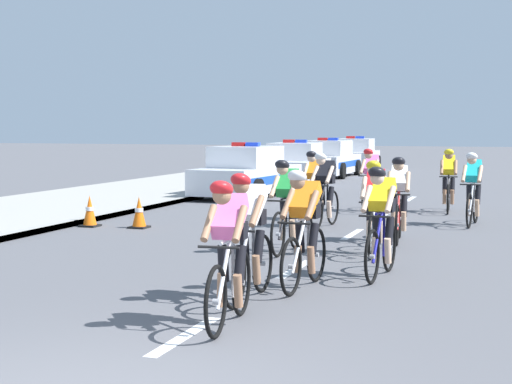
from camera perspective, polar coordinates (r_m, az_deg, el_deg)
The scene contains 21 objects.
sidewalk_slab at distance 22.25m, azimuth -12.11°, elevation -0.65°, with size 4.92×60.00×0.12m, color #A3A099.
kerb_edge at distance 21.14m, azimuth -6.55°, elevation -0.83°, with size 0.16×60.00×0.13m, color #9E9E99.
lane_markings_centre at distance 13.79m, azimuth 5.04°, elevation -3.98°, with size 0.14×21.60×0.01m.
cyclist_lead at distance 8.36m, azimuth -1.92°, elevation -4.14°, with size 0.44×1.72×1.56m.
cyclist_second at distance 9.61m, azimuth -0.53°, elevation -3.00°, with size 0.42×1.72×1.56m.
cyclist_third at distance 10.32m, azimuth 3.36°, elevation -2.48°, with size 0.43×1.72×1.56m.
cyclist_fourth at distance 11.18m, azimuth 8.72°, elevation -1.98°, with size 0.43×1.72×1.56m.
cyclist_fifth at distance 13.16m, azimuth 8.28°, elevation -0.99°, with size 0.44×1.72×1.56m.
cyclist_sixth at distance 13.27m, azimuth 2.17°, elevation -0.89°, with size 0.42×1.72×1.56m.
cyclist_seventh at distance 14.70m, azimuth 9.93°, elevation -0.42°, with size 0.45×1.72×1.56m.
cyclist_eighth at distance 16.64m, azimuth 4.81°, elevation 0.21°, with size 0.45×1.72×1.56m.
cyclist_ninth at distance 17.93m, azimuth 4.09°, elevation 0.53°, with size 0.42×1.72×1.56m.
cyclist_tenth at distance 17.45m, azimuth 14.89°, elevation 0.27°, with size 0.44×1.72×1.56m.
cyclist_eleventh at distance 19.92m, azimuth 8.00°, elevation 0.90°, with size 0.43×1.72×1.56m.
cyclist_twelfth at distance 19.99m, azimuth 13.29°, elevation 0.84°, with size 0.44×1.72×1.56m.
police_car_nearest at distance 23.81m, azimuth -0.63°, elevation 1.29°, with size 2.27×4.53×1.59m.
police_car_second at distance 28.75m, azimuth 2.77°, elevation 1.86°, with size 2.19×4.50×1.59m.
police_car_third at distance 33.55m, azimuth 5.07°, elevation 2.24°, with size 2.06×4.43×1.59m.
police_car_furthest at distance 38.87m, azimuth 6.95°, elevation 2.55°, with size 2.16×4.48×1.59m.
traffic_cone_near at distance 16.68m, azimuth -8.16°, elevation -1.45°, with size 0.36×0.36×0.64m.
traffic_cone_mid at distance 17.10m, azimuth -11.52°, elevation -1.35°, with size 0.36×0.36×0.64m.
Camera 1 is at (3.17, -5.05, 2.06)m, focal length 57.34 mm.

